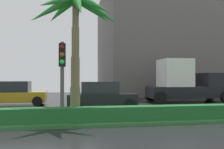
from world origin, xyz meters
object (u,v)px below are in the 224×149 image
object	(u,v)px
traffic_signal_median_right	(62,67)
box_truck_lead	(186,83)
car_in_traffic_second	(14,94)
palm_tree_centre_left	(76,13)
car_in_traffic_third	(101,96)

from	to	relation	value
traffic_signal_median_right	box_truck_lead	bearing A→B (deg)	40.48
traffic_signal_median_right	car_in_traffic_second	distance (m)	8.90
palm_tree_centre_left	traffic_signal_median_right	size ratio (longest dim) A/B	1.85
car_in_traffic_second	box_truck_lead	size ratio (longest dim) A/B	0.67
car_in_traffic_second	palm_tree_centre_left	bearing A→B (deg)	-57.89
car_in_traffic_third	box_truck_lead	world-z (taller)	box_truck_lead
car_in_traffic_third	car_in_traffic_second	bearing A→B (deg)	152.73
car_in_traffic_third	box_truck_lead	bearing A→B (deg)	23.70
traffic_signal_median_right	box_truck_lead	distance (m)	12.60
traffic_signal_median_right	car_in_traffic_third	xyz separation A→B (m)	(2.21, 4.93, -1.61)
car_in_traffic_second	traffic_signal_median_right	bearing A→B (deg)	-65.34
palm_tree_centre_left	traffic_signal_median_right	world-z (taller)	palm_tree_centre_left
palm_tree_centre_left	car_in_traffic_third	distance (m)	5.85
car_in_traffic_third	palm_tree_centre_left	bearing A→B (deg)	-113.24
palm_tree_centre_left	car_in_traffic_third	world-z (taller)	palm_tree_centre_left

